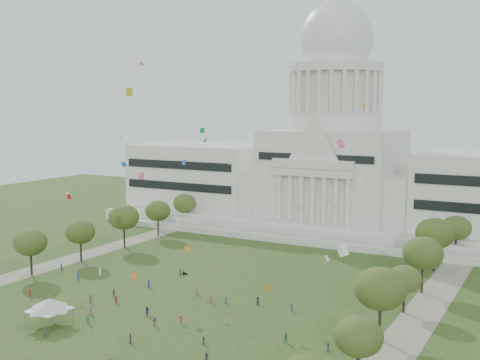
{
  "coord_description": "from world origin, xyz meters",
  "views": [
    {
      "loc": [
        72.61,
        -87.17,
        42.09
      ],
      "look_at": [
        0.0,
        45.0,
        24.0
      ],
      "focal_mm": 45.0,
      "sensor_mm": 36.0,
      "label": 1
    }
  ],
  "objects": [
    {
      "name": "person_9",
      "position": [
        21.83,
        -6.25,
        0.95
      ],
      "size": [
        1.32,
        1.3,
        1.9
      ],
      "primitive_type": "imported",
      "rotation": [
        0.0,
        0.0,
        0.76
      ],
      "color": "#26262B",
      "rests_on": "ground"
    },
    {
      "name": "person_3",
      "position": [
        7.72,
        6.73,
        0.89
      ],
      "size": [
        0.93,
        1.28,
        1.78
      ],
      "primitive_type": "imported",
      "rotation": [
        0.0,
        0.0,
        5.03
      ],
      "color": "#B21E1E",
      "rests_on": "ground"
    },
    {
      "name": "row_tree_r_3",
      "position": [
        44.4,
        34.48,
        7.08
      ],
      "size": [
        7.01,
        7.01,
        9.98
      ],
      "color": "black",
      "rests_on": "ground"
    },
    {
      "name": "row_tree_l_5",
      "position": [
        -45.22,
        71.01,
        8.42
      ],
      "size": [
        8.33,
        8.33,
        11.85
      ],
      "color": "black",
      "rests_on": "ground"
    },
    {
      "name": "person_0",
      "position": [
        37.78,
        8.06,
        0.81
      ],
      "size": [
        0.93,
        0.78,
        1.62
      ],
      "primitive_type": "imported",
      "rotation": [
        0.0,
        0.0,
        5.89
      ],
      "color": "#4C4C51",
      "rests_on": "ground"
    },
    {
      "name": "person_8",
      "position": [
        -15.65,
        14.31,
        0.79
      ],
      "size": [
        0.78,
        0.49,
        1.59
      ],
      "primitive_type": "imported",
      "rotation": [
        0.0,
        0.0,
        3.12
      ],
      "color": "#4C4C51",
      "rests_on": "ground"
    },
    {
      "name": "row_tree_l_4",
      "position": [
        -44.08,
        52.42,
        9.39
      ],
      "size": [
        9.29,
        9.29,
        13.21
      ],
      "color": "black",
      "rests_on": "ground"
    },
    {
      "name": "row_tree_l_3",
      "position": [
        -44.09,
        33.92,
        8.21
      ],
      "size": [
        8.12,
        8.12,
        11.55
      ],
      "color": "black",
      "rests_on": "ground"
    },
    {
      "name": "event_tent",
      "position": [
        -14.62,
        -5.76,
        4.12
      ],
      "size": [
        9.7,
        9.7,
        5.32
      ],
      "color": "#4C4C4C",
      "rests_on": "ground"
    },
    {
      "name": "kite_swarm",
      "position": [
        3.65,
        4.84,
        31.18
      ],
      "size": [
        85.97,
        106.03,
        58.28
      ],
      "color": "orange",
      "rests_on": "ground"
    },
    {
      "name": "row_tree_r_4",
      "position": [
        44.76,
        50.04,
        9.29
      ],
      "size": [
        9.19,
        9.19,
        13.06
      ],
      "color": "black",
      "rests_on": "ground"
    },
    {
      "name": "row_tree_r_2",
      "position": [
        44.17,
        17.44,
        9.66
      ],
      "size": [
        9.55,
        9.55,
        13.58
      ],
      "color": "black",
      "rests_on": "ground"
    },
    {
      "name": "ground",
      "position": [
        0.0,
        0.0,
        0.0
      ],
      "size": [
        400.0,
        400.0,
        0.0
      ],
      "primitive_type": "plane",
      "color": "#2F431A",
      "rests_on": "ground"
    },
    {
      "name": "person_4",
      "position": [
        3.87,
        3.46,
        0.95
      ],
      "size": [
        0.78,
        1.2,
        1.9
      ],
      "primitive_type": "imported",
      "rotation": [
        0.0,
        0.0,
        4.55
      ],
      "color": "#994C8C",
      "rests_on": "ground"
    },
    {
      "name": "path_right",
      "position": [
        48.0,
        30.0,
        0.02
      ],
      "size": [
        8.0,
        160.0,
        0.04
      ],
      "primitive_type": "cube",
      "color": "gray",
      "rests_on": "ground"
    },
    {
      "name": "row_tree_r_1",
      "position": [
        46.22,
        -1.75,
        7.66
      ],
      "size": [
        7.58,
        7.58,
        10.78
      ],
      "color": "black",
      "rests_on": "ground"
    },
    {
      "name": "person_5",
      "position": [
        -1.01,
        7.45,
        0.97
      ],
      "size": [
        1.35,
        1.94,
        1.95
      ],
      "primitive_type": "imported",
      "rotation": [
        0.0,
        0.0,
        1.96
      ],
      "color": "navy",
      "rests_on": "ground"
    },
    {
      "name": "row_tree_l_6",
      "position": [
        -46.87,
        89.14,
        8.27
      ],
      "size": [
        8.19,
        8.19,
        11.64
      ],
      "color": "black",
      "rests_on": "ground"
    },
    {
      "name": "person_10",
      "position": [
        15.28,
        11.04,
        0.76
      ],
      "size": [
        0.69,
        0.98,
        1.53
      ],
      "primitive_type": "imported",
      "rotation": [
        0.0,
        0.0,
        1.81
      ],
      "color": "silver",
      "rests_on": "ground"
    },
    {
      "name": "distant_crowd",
      "position": [
        -13.6,
        13.47,
        0.86
      ],
      "size": [
        66.13,
        41.39,
        1.95
      ],
      "color": "silver",
      "rests_on": "ground"
    },
    {
      "name": "capitol",
      "position": [
        0.0,
        113.59,
        22.3
      ],
      "size": [
        160.0,
        64.5,
        91.3
      ],
      "color": "silver",
      "rests_on": "ground"
    },
    {
      "name": "person_2",
      "position": [
        29.84,
        7.96,
        0.92
      ],
      "size": [
        1.05,
        0.95,
        1.84
      ],
      "primitive_type": "imported",
      "rotation": [
        0.0,
        0.0,
        0.57
      ],
      "color": "#33723F",
      "rests_on": "ground"
    },
    {
      "name": "path_left",
      "position": [
        -48.0,
        30.0,
        0.02
      ],
      "size": [
        8.0,
        160.0,
        0.04
      ],
      "primitive_type": "cube",
      "color": "gray",
      "rests_on": "ground"
    },
    {
      "name": "row_tree_r_6",
      "position": [
        45.96,
        88.13,
        8.51
      ],
      "size": [
        8.42,
        8.42,
        11.97
      ],
      "color": "black",
      "rests_on": "ground"
    },
    {
      "name": "row_tree_r_5",
      "position": [
        43.49,
        70.19,
        9.93
      ],
      "size": [
        9.82,
        9.82,
        13.96
      ],
      "color": "black",
      "rests_on": "ground"
    },
    {
      "name": "person_7",
      "position": [
        -10.24,
        -11.03,
        0.87
      ],
      "size": [
        0.77,
        0.69,
        1.73
      ],
      "primitive_type": "imported",
      "rotation": [
        0.0,
        0.0,
        3.6
      ],
      "color": "#4C4C51",
      "rests_on": "ground"
    },
    {
      "name": "row_tree_l_2",
      "position": [
        -45.04,
        17.3,
        8.51
      ],
      "size": [
        8.42,
        8.42,
        11.97
      ],
      "color": "black",
      "rests_on": "ground"
    }
  ]
}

